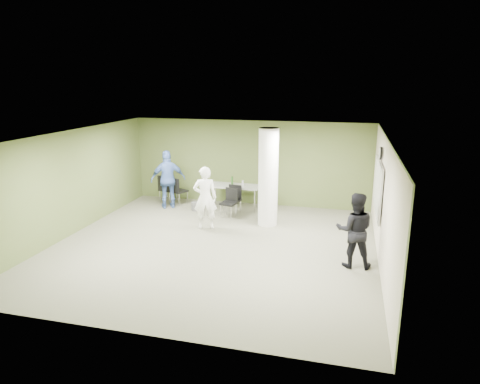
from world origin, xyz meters
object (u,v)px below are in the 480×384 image
(woman_white, at_px, (205,198))
(man_black, at_px, (355,230))
(chair_back_left, at_px, (166,187))
(folding_table, at_px, (234,187))
(man_blue, at_px, (168,180))

(woman_white, height_order, man_black, woman_white)
(chair_back_left, bearing_deg, folding_table, -166.92)
(man_blue, bearing_deg, man_black, 121.45)
(woman_white, distance_m, man_blue, 2.43)
(man_black, bearing_deg, folding_table, -48.04)
(man_black, xyz_separation_m, man_blue, (-5.84, 3.20, 0.09))
(folding_table, height_order, man_black, man_black)
(woman_white, relative_size, man_black, 1.04)
(woman_white, distance_m, man_black, 4.33)
(woman_white, bearing_deg, man_black, 139.89)
(man_black, height_order, man_blue, man_blue)
(chair_back_left, bearing_deg, man_blue, 135.32)
(chair_back_left, xyz_separation_m, man_black, (6.11, -3.62, 0.28))
(woman_white, bearing_deg, man_blue, -60.34)
(chair_back_left, relative_size, woman_white, 0.55)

